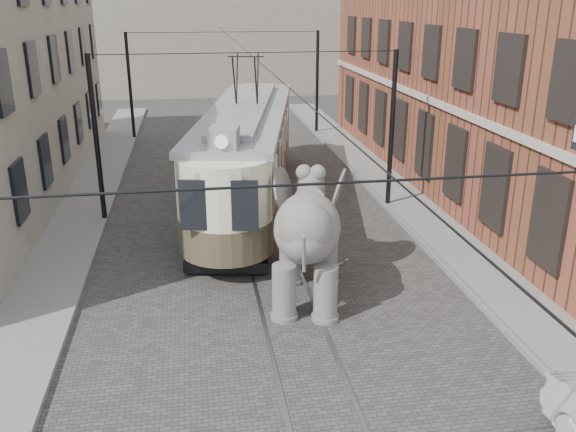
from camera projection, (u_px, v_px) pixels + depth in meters
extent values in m
plane|color=#464441|center=(279.00, 281.00, 17.67)|extent=(120.00, 120.00, 0.00)
cube|color=slate|center=(474.00, 265.00, 18.53)|extent=(2.00, 60.00, 0.15)
cube|color=slate|center=(44.00, 295.00, 16.69)|extent=(2.00, 60.00, 0.15)
cube|color=brown|center=(506.00, 42.00, 25.64)|extent=(8.00, 26.00, 12.00)
cube|color=gray|center=(212.00, 7.00, 52.50)|extent=(28.00, 10.00, 14.00)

